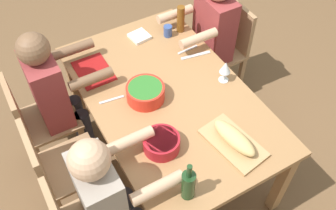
{
  "coord_description": "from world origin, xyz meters",
  "views": [
    {
      "loc": [
        -1.47,
        0.84,
        2.61
      ],
      "look_at": [
        0.0,
        0.0,
        0.63
      ],
      "focal_mm": 39.98,
      "sensor_mm": 36.0,
      "label": 1
    }
  ],
  "objects_px": {
    "dining_table": "(168,102)",
    "serving_bowl_greens": "(145,92)",
    "bread_loaf": "(234,138)",
    "wine_glass": "(225,68)",
    "diner_far_right": "(55,90)",
    "cup_near_right": "(168,31)",
    "chair_far_center": "(58,167)",
    "beer_bottle": "(181,19)",
    "cutting_board": "(233,143)",
    "chair_far_right": "(37,120)",
    "serving_bowl_fruit": "(161,142)",
    "napkin_stack": "(139,36)",
    "wine_bottle": "(188,184)",
    "chair_near_right": "(225,45)",
    "diner_far_left": "(108,195)",
    "diner_near_right": "(210,32)"
  },
  "relations": [
    {
      "from": "chair_far_center",
      "to": "cup_near_right",
      "type": "bearing_deg",
      "value": -64.67
    },
    {
      "from": "dining_table",
      "to": "serving_bowl_greens",
      "type": "distance_m",
      "value": 0.21
    },
    {
      "from": "diner_far_left",
      "to": "bread_loaf",
      "type": "distance_m",
      "value": 0.8
    },
    {
      "from": "bread_loaf",
      "to": "wine_glass",
      "type": "height_order",
      "value": "wine_glass"
    },
    {
      "from": "cup_near_right",
      "to": "napkin_stack",
      "type": "bearing_deg",
      "value": 66.82
    },
    {
      "from": "chair_near_right",
      "to": "bread_loaf",
      "type": "relative_size",
      "value": 2.66
    },
    {
      "from": "serving_bowl_fruit",
      "to": "serving_bowl_greens",
      "type": "bearing_deg",
      "value": -14.25
    },
    {
      "from": "chair_far_center",
      "to": "beer_bottle",
      "type": "height_order",
      "value": "beer_bottle"
    },
    {
      "from": "chair_far_center",
      "to": "wine_glass",
      "type": "bearing_deg",
      "value": -93.48
    },
    {
      "from": "serving_bowl_greens",
      "to": "bread_loaf",
      "type": "height_order",
      "value": "bread_loaf"
    },
    {
      "from": "cup_near_right",
      "to": "chair_far_right",
      "type": "bearing_deg",
      "value": 94.17
    },
    {
      "from": "wine_bottle",
      "to": "chair_far_right",
      "type": "bearing_deg",
      "value": 26.03
    },
    {
      "from": "cup_near_right",
      "to": "napkin_stack",
      "type": "relative_size",
      "value": 0.63
    },
    {
      "from": "chair_far_center",
      "to": "diner_far_right",
      "type": "bearing_deg",
      "value": -21.93
    },
    {
      "from": "napkin_stack",
      "to": "diner_near_right",
      "type": "bearing_deg",
      "value": -107.31
    },
    {
      "from": "napkin_stack",
      "to": "chair_near_right",
      "type": "bearing_deg",
      "value": -103.13
    },
    {
      "from": "cutting_board",
      "to": "wine_bottle",
      "type": "relative_size",
      "value": 1.38
    },
    {
      "from": "wine_bottle",
      "to": "beer_bottle",
      "type": "bearing_deg",
      "value": -29.35
    },
    {
      "from": "wine_bottle",
      "to": "cup_near_right",
      "type": "distance_m",
      "value": 1.36
    },
    {
      "from": "wine_glass",
      "to": "diner_far_left",
      "type": "bearing_deg",
      "value": 109.93
    },
    {
      "from": "wine_glass",
      "to": "diner_far_right",
      "type": "bearing_deg",
      "value": 63.19
    },
    {
      "from": "chair_far_right",
      "to": "beer_bottle",
      "type": "xyz_separation_m",
      "value": [
        0.09,
        -1.25,
        0.37
      ]
    },
    {
      "from": "serving_bowl_fruit",
      "to": "cutting_board",
      "type": "distance_m",
      "value": 0.43
    },
    {
      "from": "cutting_board",
      "to": "chair_far_right",
      "type": "bearing_deg",
      "value": 44.15
    },
    {
      "from": "serving_bowl_greens",
      "to": "napkin_stack",
      "type": "bearing_deg",
      "value": -23.03
    },
    {
      "from": "beer_bottle",
      "to": "wine_glass",
      "type": "distance_m",
      "value": 0.62
    },
    {
      "from": "beer_bottle",
      "to": "cup_near_right",
      "type": "xyz_separation_m",
      "value": [
        -0.0,
        0.12,
        -0.07
      ]
    },
    {
      "from": "diner_far_left",
      "to": "napkin_stack",
      "type": "relative_size",
      "value": 8.57
    },
    {
      "from": "serving_bowl_greens",
      "to": "wine_bottle",
      "type": "relative_size",
      "value": 0.88
    },
    {
      "from": "chair_far_right",
      "to": "serving_bowl_fruit",
      "type": "relative_size",
      "value": 3.84
    },
    {
      "from": "chair_far_center",
      "to": "wine_bottle",
      "type": "bearing_deg",
      "value": -140.97
    },
    {
      "from": "bread_loaf",
      "to": "beer_bottle",
      "type": "height_order",
      "value": "beer_bottle"
    },
    {
      "from": "chair_far_right",
      "to": "diner_far_right",
      "type": "bearing_deg",
      "value": -90.0
    },
    {
      "from": "diner_far_right",
      "to": "chair_near_right",
      "type": "xyz_separation_m",
      "value": [
        -0.0,
        -1.48,
        -0.21
      ]
    },
    {
      "from": "napkin_stack",
      "to": "diner_far_left",
      "type": "bearing_deg",
      "value": 145.26
    },
    {
      "from": "diner_far_right",
      "to": "beer_bottle",
      "type": "relative_size",
      "value": 5.45
    },
    {
      "from": "bread_loaf",
      "to": "cup_near_right",
      "type": "height_order",
      "value": "bread_loaf"
    },
    {
      "from": "cutting_board",
      "to": "wine_glass",
      "type": "xyz_separation_m",
      "value": [
        0.47,
        -0.26,
        0.11
      ]
    },
    {
      "from": "cutting_board",
      "to": "chair_far_center",
      "type": "bearing_deg",
      "value": 60.72
    },
    {
      "from": "wine_bottle",
      "to": "wine_glass",
      "type": "distance_m",
      "value": 0.91
    },
    {
      "from": "wine_bottle",
      "to": "cup_near_right",
      "type": "xyz_separation_m",
      "value": [
        1.23,
        -0.58,
        -0.06
      ]
    },
    {
      "from": "diner_far_left",
      "to": "wine_glass",
      "type": "xyz_separation_m",
      "value": [
        0.38,
        -1.05,
        0.16
      ]
    },
    {
      "from": "chair_near_right",
      "to": "cup_near_right",
      "type": "height_order",
      "value": "chair_near_right"
    },
    {
      "from": "beer_bottle",
      "to": "cutting_board",
      "type": "bearing_deg",
      "value": 165.45
    },
    {
      "from": "diner_far_left",
      "to": "chair_near_right",
      "type": "distance_m",
      "value": 1.75
    },
    {
      "from": "diner_far_right",
      "to": "napkin_stack",
      "type": "bearing_deg",
      "value": -77.21
    },
    {
      "from": "wine_glass",
      "to": "cup_near_right",
      "type": "relative_size",
      "value": 1.88
    },
    {
      "from": "cutting_board",
      "to": "cup_near_right",
      "type": "distance_m",
      "value": 1.1
    },
    {
      "from": "diner_far_right",
      "to": "cup_near_right",
      "type": "bearing_deg",
      "value": -85.04
    },
    {
      "from": "diner_far_right",
      "to": "serving_bowl_fruit",
      "type": "relative_size",
      "value": 5.42
    }
  ]
}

